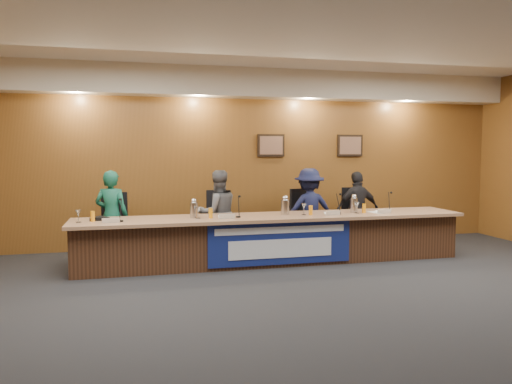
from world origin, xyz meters
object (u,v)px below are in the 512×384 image
speakerphone (100,219)px  panelist_c (309,210)px  panelist_a (112,216)px  office_chair_b (217,226)px  panelist_b (218,213)px  office_chair_a (112,230)px  office_chair_d (355,221)px  dais_body (273,240)px  office_chair_c (307,223)px  carafe_right (354,205)px  banner (281,243)px  carafe_mid (285,207)px  carafe_left (194,210)px  panelist_d (357,210)px

speakerphone → panelist_c: bearing=10.6°
panelist_a → office_chair_b: panelist_a is taller
panelist_b → speakerphone: panelist_b is taller
panelist_c → office_chair_a: 3.32m
panelist_b → panelist_c: bearing=170.2°
office_chair_a → office_chair_b: bearing=9.1°
office_chair_d → office_chair_a: bearing=-165.1°
dais_body → office_chair_c: bearing=43.1°
panelist_c → office_chair_c: bearing=-90.6°
office_chair_b → office_chair_c: (1.61, 0.00, 0.00)m
panelist_c → dais_body: bearing=38.7°
panelist_b → carafe_right: 2.24m
dais_body → panelist_a: size_ratio=4.13×
banner → carafe_mid: size_ratio=9.41×
carafe_left → carafe_mid: (1.44, 0.02, 0.00)m
office_chair_c → speakerphone: bearing=177.9°
carafe_mid → panelist_d: bearing=24.0°
carafe_left → panelist_a: bearing=149.5°
office_chair_a → office_chair_c: (3.31, 0.00, 0.00)m
panelist_c → speakerphone: size_ratio=4.53×
banner → panelist_b: size_ratio=1.53×
panelist_c → carafe_right: panelist_c is taller
dais_body → office_chair_d: 1.94m
office_chair_b → office_chair_c: bearing=17.4°
panelist_c → office_chair_b: size_ratio=3.02×
panelist_a → office_chair_b: (1.70, 0.10, -0.25)m
speakerphone → carafe_mid: bearing=-1.1°
panelist_d → office_chair_d: (0.00, 0.10, -0.21)m
carafe_mid → banner: bearing=-115.2°
office_chair_a → office_chair_c: bearing=9.1°
panelist_c → panelist_d: size_ratio=1.05×
carafe_left → office_chair_b: bearing=59.2°
office_chair_c → office_chair_d: (0.92, 0.00, 0.00)m
carafe_mid → carafe_right: 1.16m
office_chair_b → carafe_right: carafe_right is taller
office_chair_a → carafe_left: 1.52m
panelist_a → carafe_mid: bearing=-175.7°
dais_body → banner: (0.00, -0.41, 0.03)m
banner → carafe_left: bearing=162.6°
office_chair_a → office_chair_c: 3.31m
banner → speakerphone: bearing=170.0°
banner → panelist_d: size_ratio=1.59×
banner → carafe_left: size_ratio=9.45×
office_chair_a → panelist_c: bearing=7.3°
panelist_d → office_chair_a: bearing=-2.4°
panelist_b → office_chair_c: panelist_b is taller
dais_body → carafe_right: carafe_right is taller
office_chair_d → carafe_left: 3.14m
panelist_c → carafe_mid: panelist_c is taller
carafe_mid → carafe_right: (1.16, -0.04, 0.00)m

